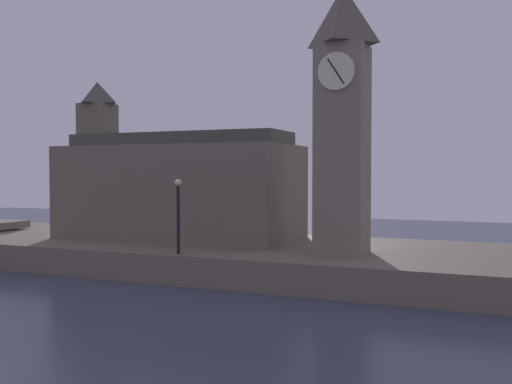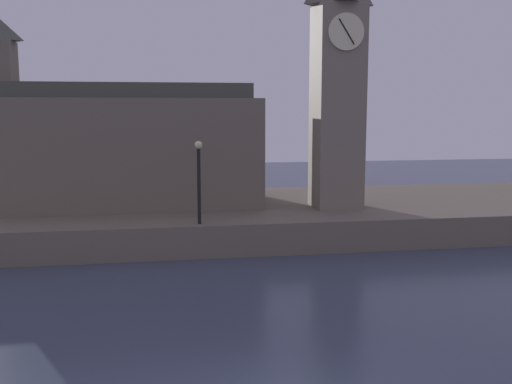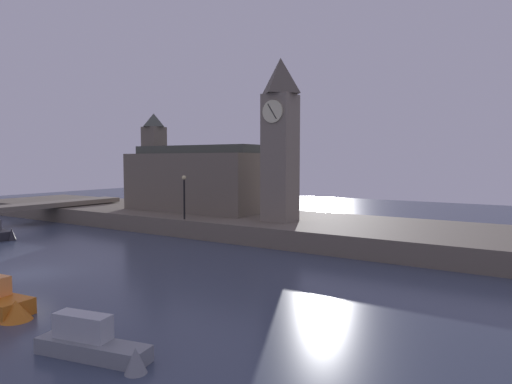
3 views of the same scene
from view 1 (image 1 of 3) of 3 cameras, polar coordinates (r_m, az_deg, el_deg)
name	(u,v)px [view 1 (image 1 of 3)]	position (r m, az deg, el deg)	size (l,w,h in m)	color
far_embankment	(244,256)	(33.72, -1.20, -6.31)	(70.00, 12.00, 1.50)	#6B6051
clock_tower	(343,116)	(29.56, 8.49, 7.40)	(2.63, 2.66, 13.34)	slate
parliament_hall	(174,186)	(36.72, -8.00, 0.56)	(14.62, 6.86, 10.09)	#6B6051
streetlamp	(178,207)	(29.23, -7.64, -1.47)	(0.36, 0.36, 3.76)	black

